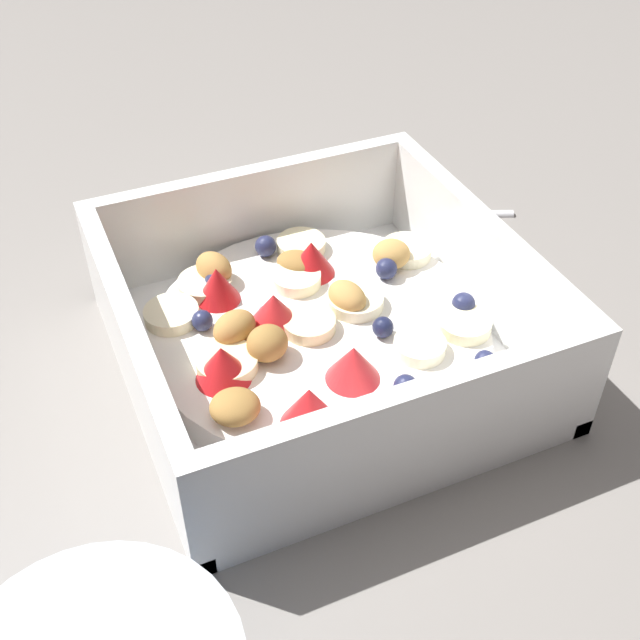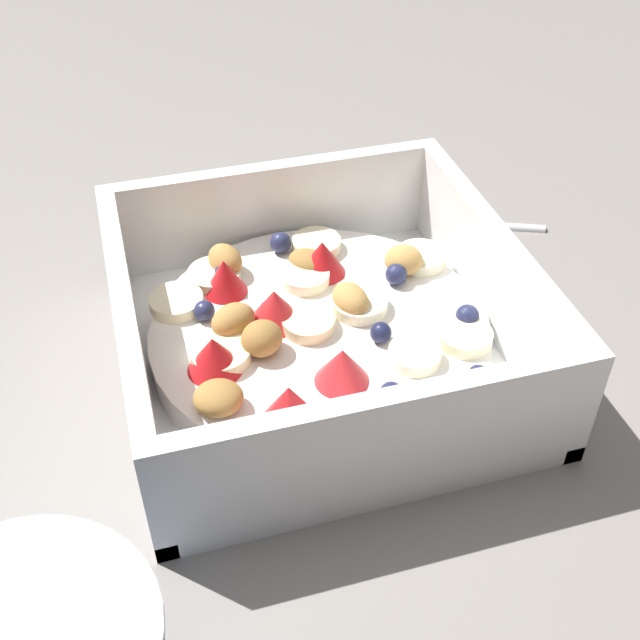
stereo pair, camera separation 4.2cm
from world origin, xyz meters
name	(u,v)px [view 1 (the left image)]	position (x,y,z in m)	size (l,w,h in m)	color
ground_plane	(306,381)	(0.00, 0.00, 0.00)	(2.40, 2.40, 0.00)	gray
fruit_bowl	(317,331)	(0.01, -0.01, 0.02)	(0.21, 0.21, 0.07)	white
spoon	(337,212)	(0.14, -0.08, 0.00)	(0.08, 0.17, 0.01)	silver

